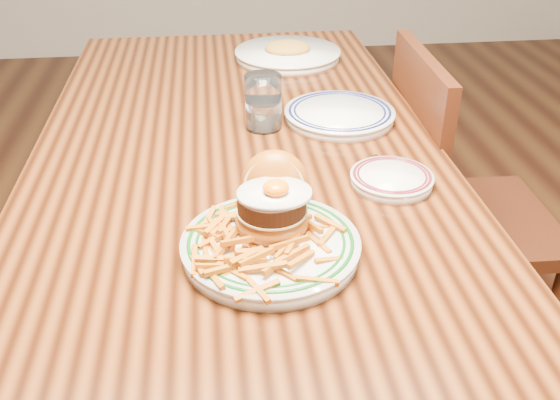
{
  "coord_description": "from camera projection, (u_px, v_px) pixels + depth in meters",
  "views": [
    {
      "loc": [
        -0.05,
        -1.21,
        1.33
      ],
      "look_at": [
        0.05,
        -0.37,
        0.82
      ],
      "focal_mm": 40.0,
      "sensor_mm": 36.0,
      "label": 1
    }
  ],
  "objects": [
    {
      "name": "rear_plate",
      "position": [
        339.0,
        114.0,
        1.42
      ],
      "size": [
        0.25,
        0.25,
        0.03
      ],
      "rotation": [
        0.0,
        0.0,
        -0.34
      ],
      "color": "white",
      "rests_on": "table"
    },
    {
      "name": "side_plate",
      "position": [
        392.0,
        178.0,
        1.16
      ],
      "size": [
        0.16,
        0.17,
        0.02
      ],
      "rotation": [
        0.0,
        0.0,
        -0.38
      ],
      "color": "white",
      "rests_on": "table"
    },
    {
      "name": "table",
      "position": [
        238.0,
        177.0,
        1.38
      ],
      "size": [
        0.85,
        1.6,
        0.75
      ],
      "color": "black",
      "rests_on": "floor"
    },
    {
      "name": "main_plate",
      "position": [
        271.0,
        229.0,
        0.98
      ],
      "size": [
        0.28,
        0.3,
        0.14
      ],
      "rotation": [
        0.0,
        0.0,
        -0.17
      ],
      "color": "white",
      "rests_on": "table"
    },
    {
      "name": "floor",
      "position": [
        247.0,
        387.0,
        1.72
      ],
      "size": [
        6.0,
        6.0,
        0.0
      ],
      "primitive_type": "plane",
      "color": "black",
      "rests_on": "ground"
    },
    {
      "name": "chair_right",
      "position": [
        451.0,
        207.0,
        1.63
      ],
      "size": [
        0.43,
        0.43,
        0.88
      ],
      "rotation": [
        0.0,
        0.0,
        3.11
      ],
      "color": "#3C180C",
      "rests_on": "floor"
    },
    {
      "name": "water_glass",
      "position": [
        263.0,
        105.0,
        1.37
      ],
      "size": [
        0.08,
        0.08,
        0.12
      ],
      "color": "white",
      "rests_on": "table"
    },
    {
      "name": "far_plate",
      "position": [
        288.0,
        54.0,
        1.78
      ],
      "size": [
        0.3,
        0.3,
        0.05
      ],
      "rotation": [
        0.0,
        0.0,
        0.32
      ],
      "color": "white",
      "rests_on": "table"
    }
  ]
}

